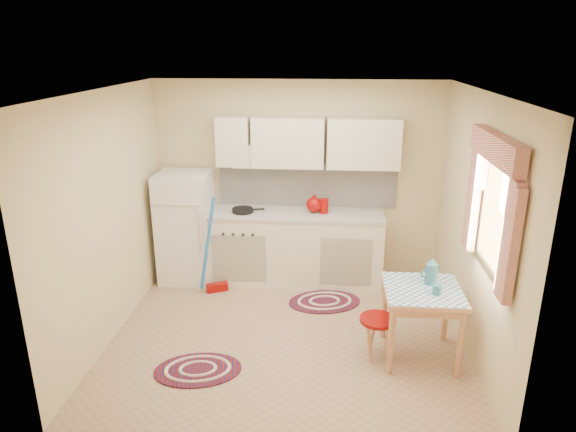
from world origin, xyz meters
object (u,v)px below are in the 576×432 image
Objects in this scene: stool at (377,337)px; base_cabinets at (292,248)px; fridge at (186,227)px; table at (420,323)px.

base_cabinets is at bearing 119.96° from stool.
fridge is 0.62× the size of base_cabinets.
fridge is 1.94× the size of table.
table is (1.35, -1.60, -0.08)m from base_cabinets.
base_cabinets reaches higher than table.
table is at bearing 5.89° from stool.
stool is at bearing -34.83° from fridge.
table is 0.44m from stool.
base_cabinets is 3.12× the size of table.
stool is at bearing -174.11° from table.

